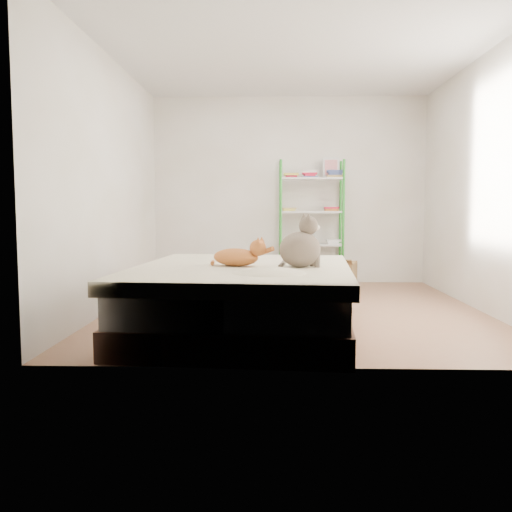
{
  "coord_description": "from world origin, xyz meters",
  "views": [
    {
      "loc": [
        -0.23,
        -5.58,
        1.04
      ],
      "look_at": [
        -0.38,
        -0.75,
        0.62
      ],
      "focal_mm": 38.0,
      "sensor_mm": 36.0,
      "label": 1
    }
  ],
  "objects_px": {
    "bed": "(243,299)",
    "cardboard_box": "(332,277)",
    "shelf_unit": "(312,220)",
    "grey_cat": "(300,242)",
    "white_bin": "(217,270)",
    "orange_cat": "(236,255)"
  },
  "relations": [
    {
      "from": "bed",
      "to": "cardboard_box",
      "type": "height_order",
      "value": "bed"
    },
    {
      "from": "shelf_unit",
      "to": "bed",
      "type": "bearing_deg",
      "value": -104.96
    },
    {
      "from": "grey_cat",
      "to": "cardboard_box",
      "type": "bearing_deg",
      "value": -32.68
    },
    {
      "from": "grey_cat",
      "to": "bed",
      "type": "bearing_deg",
      "value": 56.57
    },
    {
      "from": "cardboard_box",
      "to": "white_bin",
      "type": "xyz_separation_m",
      "value": [
        -1.51,
        0.72,
        -0.0
      ]
    },
    {
      "from": "grey_cat",
      "to": "white_bin",
      "type": "bearing_deg",
      "value": -1.56
    },
    {
      "from": "orange_cat",
      "to": "white_bin",
      "type": "relative_size",
      "value": 1.2
    },
    {
      "from": "grey_cat",
      "to": "shelf_unit",
      "type": "bearing_deg",
      "value": -25.63
    },
    {
      "from": "grey_cat",
      "to": "shelf_unit",
      "type": "distance_m",
      "value": 3.06
    },
    {
      "from": "bed",
      "to": "shelf_unit",
      "type": "bearing_deg",
      "value": 79.63
    },
    {
      "from": "orange_cat",
      "to": "shelf_unit",
      "type": "bearing_deg",
      "value": 94.34
    },
    {
      "from": "orange_cat",
      "to": "grey_cat",
      "type": "relative_size",
      "value": 1.11
    },
    {
      "from": "cardboard_box",
      "to": "white_bin",
      "type": "height_order",
      "value": "cardboard_box"
    },
    {
      "from": "shelf_unit",
      "to": "white_bin",
      "type": "relative_size",
      "value": 4.45
    },
    {
      "from": "grey_cat",
      "to": "shelf_unit",
      "type": "height_order",
      "value": "shelf_unit"
    },
    {
      "from": "bed",
      "to": "cardboard_box",
      "type": "relative_size",
      "value": 3.55
    },
    {
      "from": "bed",
      "to": "white_bin",
      "type": "xyz_separation_m",
      "value": [
        -0.52,
        2.88,
        -0.09
      ]
    },
    {
      "from": "bed",
      "to": "cardboard_box",
      "type": "bearing_deg",
      "value": 69.95
    },
    {
      "from": "shelf_unit",
      "to": "white_bin",
      "type": "bearing_deg",
      "value": -177.93
    },
    {
      "from": "orange_cat",
      "to": "grey_cat",
      "type": "xyz_separation_m",
      "value": [
        0.53,
        -0.07,
        0.12
      ]
    },
    {
      "from": "bed",
      "to": "orange_cat",
      "type": "xyz_separation_m",
      "value": [
        -0.06,
        -0.04,
        0.38
      ]
    },
    {
      "from": "bed",
      "to": "orange_cat",
      "type": "bearing_deg",
      "value": -139.94
    }
  ]
}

